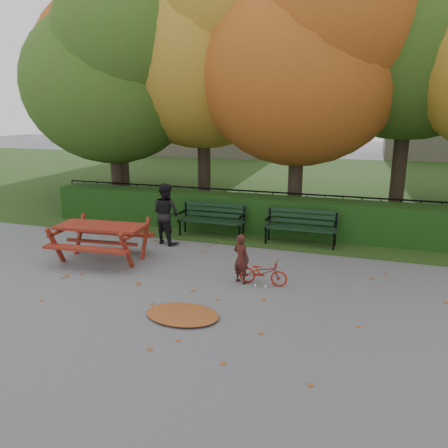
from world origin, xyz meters
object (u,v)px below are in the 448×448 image
(bench_right, at_px, (301,224))
(bicycle, at_px, (263,272))
(tree_b, at_px, (210,42))
(tree_f, at_px, (122,49))
(child, at_px, (241,259))
(tree_d, at_px, (430,11))
(tree_c, at_px, (311,55))
(picnic_table, at_px, (101,233))
(adult, at_px, (166,214))
(tree_a, at_px, (116,71))
(bench_left, at_px, (212,217))

(bench_right, xyz_separation_m, bicycle, (-0.28, -2.95, -0.27))
(tree_b, xyz_separation_m, tree_f, (-4.69, 2.49, 0.29))
(tree_f, bearing_deg, child, -48.57)
(tree_d, xyz_separation_m, bench_right, (-2.78, -3.53, -5.46))
(tree_d, height_order, bench_right, tree_d)
(tree_c, height_order, picnic_table, tree_c)
(adult, bearing_deg, tree_f, -32.65)
(tree_d, relative_size, child, 9.58)
(tree_c, xyz_separation_m, child, (-0.45, -5.24, -4.32))
(tree_c, relative_size, bench_right, 4.44)
(tree_d, bearing_deg, bicycle, -115.25)
(tree_d, bearing_deg, tree_b, -175.62)
(tree_a, xyz_separation_m, bicycle, (6.01, -4.83, -4.27))
(tree_a, height_order, bench_right, tree_a)
(bench_right, bearing_deg, tree_d, 51.77)
(tree_b, distance_m, bench_right, 6.76)
(tree_c, distance_m, bench_left, 5.31)
(tree_b, distance_m, adult, 6.16)
(tree_a, height_order, tree_b, tree_b)
(tree_b, relative_size, child, 8.79)
(tree_d, relative_size, adult, 6.13)
(bench_left, xyz_separation_m, child, (1.69, -2.98, -0.02))
(tree_b, bearing_deg, child, -64.86)
(bench_left, bearing_deg, tree_a, 154.24)
(tree_c, bearing_deg, tree_b, 166.55)
(picnic_table, relative_size, child, 2.08)
(tree_c, distance_m, tree_d, 3.50)
(tree_c, distance_m, picnic_table, 7.53)
(bicycle, bearing_deg, adult, 57.17)
(tree_f, bearing_deg, bench_right, -33.92)
(tree_a, bearing_deg, tree_c, 3.65)
(bicycle, bearing_deg, bench_left, 35.52)
(bicycle, bearing_deg, bench_right, -5.56)
(tree_b, distance_m, bench_left, 5.87)
(tree_c, height_order, bench_right, tree_c)
(tree_b, xyz_separation_m, adult, (0.26, -4.07, -4.62))
(adult, bearing_deg, tree_a, -23.68)
(tree_b, relative_size, tree_c, 1.10)
(tree_d, relative_size, bicycle, 9.95)
(tree_a, xyz_separation_m, tree_d, (9.07, 1.65, 1.46))
(tree_d, height_order, picnic_table, tree_d)
(tree_b, height_order, picnic_table, tree_b)
(tree_f, relative_size, bicycle, 9.54)
(tree_f, xyz_separation_m, adult, (4.95, -6.56, -4.91))
(tree_f, relative_size, adult, 5.88)
(tree_a, distance_m, bench_left, 5.89)
(picnic_table, bearing_deg, tree_c, 47.49)
(tree_b, bearing_deg, bench_left, -69.42)
(picnic_table, bearing_deg, bench_right, 28.61)
(tree_c, xyz_separation_m, tree_d, (3.04, 1.27, 1.16))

